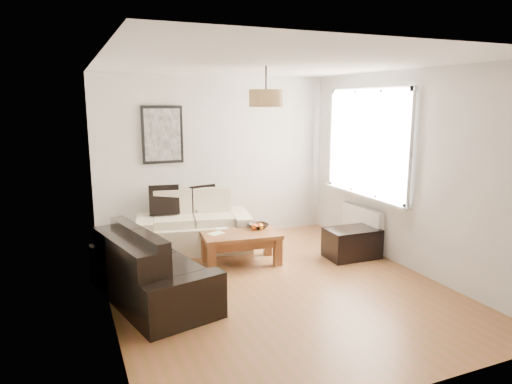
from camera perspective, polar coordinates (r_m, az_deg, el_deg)
name	(u,v)px	position (r m, az deg, el deg)	size (l,w,h in m)	color
floor	(275,286)	(5.65, 2.41, -11.62)	(4.50, 4.50, 0.00)	brown
ceiling	(277,64)	(5.22, 2.66, 15.69)	(3.80, 4.50, 0.00)	white
wall_back	(216,158)	(7.36, -5.01, 4.23)	(3.80, 0.04, 2.60)	silver
wall_front	(412,230)	(3.44, 18.85, -4.47)	(3.80, 0.04, 2.60)	silver
wall_left	(104,193)	(4.80, -18.44, -0.08)	(0.04, 4.50, 2.60)	silver
wall_right	(407,171)	(6.33, 18.29, 2.55)	(0.04, 4.50, 2.60)	silver
window_bay	(368,143)	(6.89, 13.82, 5.97)	(0.14, 1.90, 1.60)	white
radiator	(362,224)	(7.07, 13.10, -3.92)	(0.10, 0.90, 0.52)	white
poster	(162,135)	(7.08, -11.60, 7.02)	(0.62, 0.04, 0.87)	black
pendant_shade	(266,98)	(5.48, 1.24, 11.62)	(0.40, 0.40, 0.20)	tan
loveseat_cream	(194,222)	(6.94, -7.79, -3.74)	(1.66, 0.90, 0.82)	beige
sofa_leather	(152,267)	(5.29, -12.85, -9.11)	(1.76, 0.86, 0.76)	black
coffee_table	(241,248)	(6.32, -1.87, -7.03)	(1.05, 0.57, 0.43)	brown
ottoman	(352,243)	(6.69, 11.88, -6.25)	(0.74, 0.48, 0.42)	black
cushion_left	(164,200)	(6.97, -11.39, -0.99)	(0.44, 0.14, 0.44)	black
cushion_right	(204,198)	(7.11, -6.54, -0.77)	(0.40, 0.12, 0.40)	black
fruit_bowl	(259,226)	(6.48, 0.34, -4.26)	(0.27, 0.27, 0.07)	black
orange_a	(261,227)	(6.39, 0.63, -4.43)	(0.06, 0.06, 0.06)	orange
orange_b	(261,226)	(6.45, 0.57, -4.27)	(0.08, 0.08, 0.08)	orange
orange_c	(255,227)	(6.41, -0.16, -4.39)	(0.09, 0.09, 0.09)	#D85412
papers	(216,233)	(6.26, -5.01, -5.16)	(0.21, 0.15, 0.01)	white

